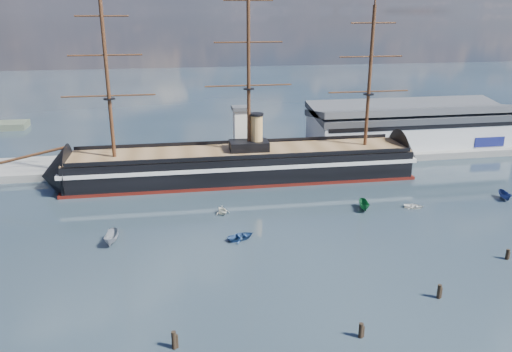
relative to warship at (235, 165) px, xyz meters
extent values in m
plane|color=black|center=(0.62, -20.00, -4.04)|extent=(600.00, 600.00, 0.00)
cube|color=slate|center=(10.62, 16.00, -4.04)|extent=(180.00, 18.00, 2.00)
cube|color=#B7BABC|center=(58.62, 20.00, 2.96)|extent=(62.00, 20.00, 10.00)
cube|color=#3F4247|center=(58.62, 20.00, 8.56)|extent=(63.00, 21.00, 2.00)
cube|color=silver|center=(3.62, 13.00, 4.96)|extent=(4.00, 4.00, 14.00)
cube|color=#3F4247|center=(3.62, 13.00, 12.46)|extent=(5.00, 5.00, 1.00)
cube|color=black|center=(1.73, 0.00, -0.04)|extent=(88.24, 17.38, 7.00)
cube|color=silver|center=(1.73, 0.00, 1.16)|extent=(90.24, 17.65, 1.00)
cube|color=#4F120C|center=(1.73, 0.00, -3.69)|extent=(90.24, 17.61, 0.90)
cone|color=black|center=(-44.77, 0.00, -0.34)|extent=(14.24, 15.90, 15.68)
cone|color=black|center=(48.23, 0.00, -0.34)|extent=(11.25, 15.85, 15.68)
cube|color=brown|center=(1.73, 0.00, 3.56)|extent=(88.22, 16.10, 0.40)
cube|color=black|center=(3.73, 0.00, 4.96)|extent=(10.09, 6.16, 2.50)
cylinder|color=tan|center=(5.73, 0.00, 8.46)|extent=(3.20, 3.20, 9.00)
cylinder|color=#381E0F|center=(-50.27, 0.00, 4.96)|extent=(17.76, 0.98, 4.43)
cylinder|color=#381E0F|center=(-30.27, 0.00, 22.76)|extent=(0.90, 0.90, 38.00)
cylinder|color=#381E0F|center=(3.73, 0.00, 24.76)|extent=(0.90, 0.90, 42.00)
cylinder|color=#381E0F|center=(35.73, 0.00, 21.76)|extent=(0.90, 0.90, 36.00)
imported|color=gray|center=(-28.56, -33.80, -4.04)|extent=(7.21, 3.38, 2.78)
imported|color=navy|center=(-3.95, -36.29, -4.04)|extent=(2.51, 3.69, 1.60)
imported|color=#146031|center=(25.42, -26.29, -4.04)|extent=(6.64, 3.59, 2.52)
imported|color=white|center=(-6.09, -23.05, -4.04)|extent=(6.52, 4.43, 2.20)
imported|color=white|center=(36.91, -27.25, -4.04)|extent=(1.93, 2.88, 1.25)
imported|color=navy|center=(60.59, -26.08, -4.04)|extent=(6.18, 3.20, 2.35)
cylinder|color=black|center=(-17.63, -67.58, -4.04)|extent=(0.64, 0.64, 3.27)
cylinder|color=black|center=(7.40, -69.75, -4.04)|extent=(0.64, 0.64, 2.89)
cylinder|color=black|center=(22.98, -62.62, -4.04)|extent=(0.64, 0.64, 3.04)
cylinder|color=black|center=(41.68, -53.08, -4.04)|extent=(0.64, 0.64, 2.64)
camera|label=1|loc=(-16.92, -123.87, 38.21)|focal=35.00mm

